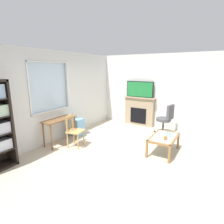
# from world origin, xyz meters

# --- Properties ---
(ground) EXTENTS (6.26, 5.66, 0.02)m
(ground) POSITION_xyz_m (0.00, 0.00, -0.01)
(ground) COLOR beige
(wall_back_with_window) EXTENTS (5.26, 0.15, 2.65)m
(wall_back_with_window) POSITION_xyz_m (0.04, 2.33, 1.29)
(wall_back_with_window) COLOR silver
(wall_back_with_window) RESTS_ON ground
(wall_right) EXTENTS (0.12, 4.86, 2.65)m
(wall_right) POSITION_xyz_m (2.69, 0.00, 1.32)
(wall_right) COLOR silver
(wall_right) RESTS_ON ground
(desk_under_window) EXTENTS (1.00, 0.41, 0.74)m
(desk_under_window) POSITION_xyz_m (-0.33, 1.98, 0.61)
(desk_under_window) COLOR brown
(desk_under_window) RESTS_ON ground
(wooden_chair) EXTENTS (0.50, 0.48, 0.90)m
(wooden_chair) POSITION_xyz_m (-0.28, 1.47, 0.46)
(wooden_chair) COLOR tan
(wooden_chair) RESTS_ON ground
(plastic_drawer_unit) EXTENTS (0.35, 0.40, 0.56)m
(plastic_drawer_unit) POSITION_xyz_m (0.44, 2.03, 0.28)
(plastic_drawer_unit) COLOR #72ADDB
(plastic_drawer_unit) RESTS_ON ground
(fireplace) EXTENTS (0.26, 1.24, 1.09)m
(fireplace) POSITION_xyz_m (2.54, 0.73, 0.55)
(fireplace) COLOR tan
(fireplace) RESTS_ON ground
(tv) EXTENTS (0.06, 1.04, 0.59)m
(tv) POSITION_xyz_m (2.52, 0.73, 1.38)
(tv) COLOR black
(tv) RESTS_ON fireplace
(office_chair) EXTENTS (0.58, 0.60, 1.00)m
(office_chair) POSITION_xyz_m (2.07, -0.42, 0.55)
(office_chair) COLOR #4C4C51
(office_chair) RESTS_ON ground
(coffee_table) EXTENTS (0.99, 0.60, 0.45)m
(coffee_table) POSITION_xyz_m (0.60, -0.77, 0.38)
(coffee_table) COLOR #8C9E99
(coffee_table) RESTS_ON ground
(sippy_cup) EXTENTS (0.07, 0.07, 0.09)m
(sippy_cup) POSITION_xyz_m (0.40, -0.86, 0.49)
(sippy_cup) COLOR orange
(sippy_cup) RESTS_ON coffee_table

